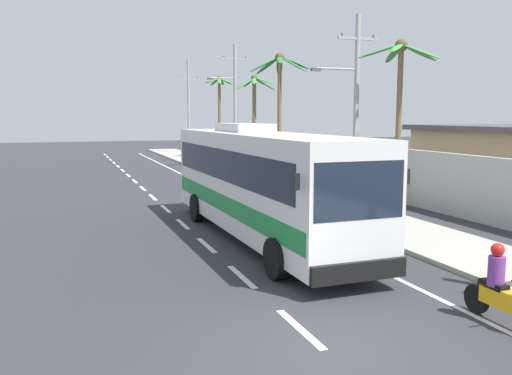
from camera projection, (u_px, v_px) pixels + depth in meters
ground_plane at (323, 349)px, 9.21m from camera, size 160.00×160.00×0.00m
sidewalk_kerb at (362, 217)px, 20.81m from camera, size 3.20×90.00×0.14m
lane_markings at (213, 206)px, 23.87m from camera, size 3.72×71.82×0.01m
boundary_wall at (388, 173)px, 25.66m from camera, size 0.24×60.00×2.50m
coach_bus_foreground at (260, 180)px, 17.24m from camera, size 2.94×12.22×3.73m
motorcycle_beside_bus at (248, 186)px, 25.92m from camera, size 0.56×1.96×1.53m
motorcycle_trailing at (501, 292)px, 10.24m from camera, size 0.56×1.96×1.56m
pedestrian_near_kerb at (286, 173)px, 28.30m from camera, size 0.36×0.36×1.61m
pedestrian_midwalk at (254, 171)px, 29.93m from camera, size 0.36×0.36×1.55m
utility_pole_mid at (355, 103)px, 24.71m from camera, size 3.33×0.24×8.57m
utility_pole_far at (234, 103)px, 40.53m from camera, size 3.22×0.24×9.30m
utility_pole_distant at (189, 105)px, 56.66m from camera, size 2.47×0.24×9.84m
palm_nearest at (280, 85)px, 31.63m from camera, size 3.77×3.64×7.68m
palm_second at (219, 98)px, 48.85m from camera, size 2.62×2.59×7.63m
palm_third at (400, 82)px, 23.60m from camera, size 3.63×3.63×7.34m
palm_fourth at (254, 100)px, 43.19m from camera, size 3.63×3.92×7.28m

